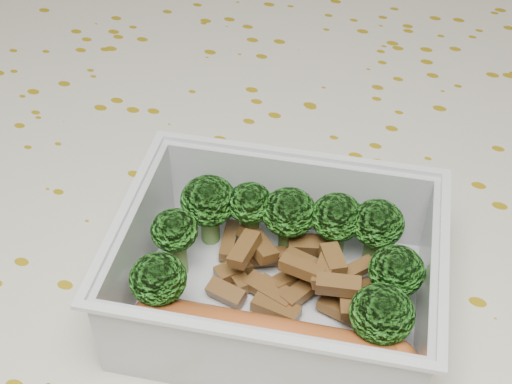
% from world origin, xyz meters
% --- Properties ---
extents(dining_table, '(1.40, 0.90, 0.75)m').
position_xyz_m(dining_table, '(0.00, 0.00, 0.67)').
color(dining_table, brown).
rests_on(dining_table, ground).
extents(tablecloth, '(1.46, 0.96, 0.19)m').
position_xyz_m(tablecloth, '(0.00, 0.00, 0.72)').
color(tablecloth, beige).
rests_on(tablecloth, dining_table).
extents(lunch_container, '(0.18, 0.16, 0.06)m').
position_xyz_m(lunch_container, '(0.04, -0.05, 0.78)').
color(lunch_container, silver).
rests_on(lunch_container, tablecloth).
extents(broccoli_florets, '(0.14, 0.11, 0.04)m').
position_xyz_m(broccoli_florets, '(0.04, -0.03, 0.79)').
color(broccoli_florets, '#608C3F').
rests_on(broccoli_florets, lunch_container).
extents(meat_pile, '(0.10, 0.06, 0.03)m').
position_xyz_m(meat_pile, '(0.04, -0.04, 0.77)').
color(meat_pile, brown).
rests_on(meat_pile, lunch_container).
extents(sausage, '(0.14, 0.04, 0.02)m').
position_xyz_m(sausage, '(0.05, -0.08, 0.77)').
color(sausage, '#AE5223').
rests_on(sausage, lunch_container).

